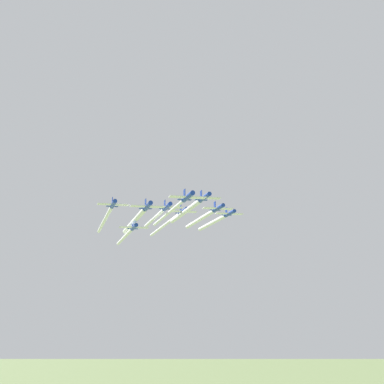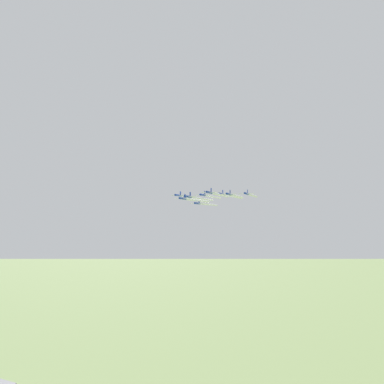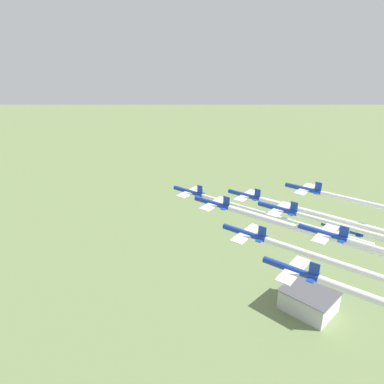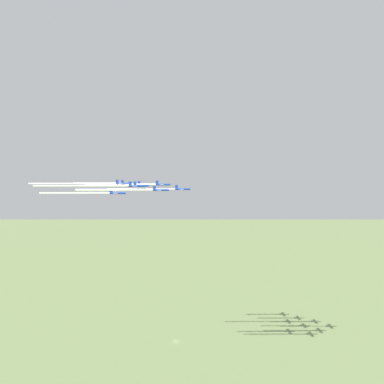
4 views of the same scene
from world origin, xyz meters
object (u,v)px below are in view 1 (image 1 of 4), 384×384
(jet_1, at_px, (204,197))
(jet_7, at_px, (183,211))
(jet_2, at_px, (147,206))
(jet_0, at_px, (188,197))
(jet_3, at_px, (218,208))
(jet_4, at_px, (167,207))
(jet_8, at_px, (134,227))
(jet_6, at_px, (230,213))
(jet_5, at_px, (113,204))

(jet_1, xyz_separation_m, jet_7, (-24.95, -2.90, 0.60))
(jet_1, height_order, jet_2, jet_1)
(jet_0, height_order, jet_2, jet_0)
(jet_2, bearing_deg, jet_3, -150.46)
(jet_1, bearing_deg, jet_3, -120.47)
(jet_1, distance_m, jet_3, 14.57)
(jet_0, height_order, jet_1, jet_1)
(jet_3, bearing_deg, jet_4, 0.00)
(jet_3, distance_m, jet_8, 25.86)
(jet_0, bearing_deg, jet_6, -120.47)
(jet_2, distance_m, jet_5, 14.78)
(jet_4, bearing_deg, jet_1, 120.47)
(jet_1, height_order, jet_5, jet_1)
(jet_6, distance_m, jet_7, 14.77)
(jet_0, relative_size, jet_3, 1.00)
(jet_3, bearing_deg, jet_5, -0.00)
(jet_1, bearing_deg, jet_2, 0.00)
(jet_0, height_order, jet_6, jet_6)
(jet_4, xyz_separation_m, jet_5, (1.70, -14.67, 0.07))
(jet_8, bearing_deg, jet_0, 101.09)
(jet_1, distance_m, jet_7, 25.12)
(jet_1, relative_size, jet_4, 1.00)
(jet_2, relative_size, jet_6, 1.00)
(jet_4, bearing_deg, jet_3, -180.00)
(jet_5, bearing_deg, jet_8, -120.47)
(jet_0, distance_m, jet_3, 29.23)
(jet_3, xyz_separation_m, jet_8, (-9.92, -23.46, -4.44))
(jet_1, height_order, jet_3, jet_1)
(jet_6, relative_size, jet_7, 1.00)
(jet_0, bearing_deg, jet_2, -59.53)
(jet_7, bearing_deg, jet_5, 29.54)
(jet_2, distance_m, jet_3, 25.61)
(jet_5, relative_size, jet_8, 1.00)
(jet_0, bearing_deg, jet_7, -101.09)
(jet_4, bearing_deg, jet_0, 90.00)
(jet_3, relative_size, jet_8, 1.00)
(jet_5, xyz_separation_m, jet_7, (-15.03, 20.56, 1.07))
(jet_4, bearing_deg, jet_6, -150.46)
(jet_8, bearing_deg, jet_3, 150.46)
(jet_6, bearing_deg, jet_7, 0.00)
(jet_3, height_order, jet_8, jet_3)
(jet_1, distance_m, jet_4, 14.58)
(jet_8, bearing_deg, jet_4, 120.47)
(jet_4, relative_size, jet_7, 1.00)
(jet_7, bearing_deg, jet_3, 120.47)
(jet_0, relative_size, jet_5, 1.00)
(jet_0, relative_size, jet_8, 1.00)
(jet_1, height_order, jet_7, jet_7)
(jet_2, distance_m, jet_4, 14.76)
(jet_1, distance_m, jet_5, 25.47)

